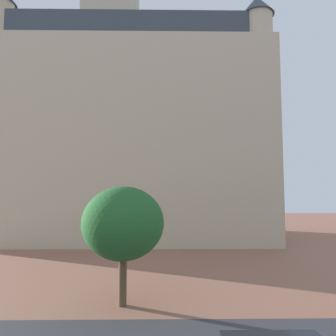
% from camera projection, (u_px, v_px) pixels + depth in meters
% --- Properties ---
extents(ground_plane, '(120.00, 120.00, 0.00)m').
position_uv_depth(ground_plane, '(158.00, 325.00, 11.12)').
color(ground_plane, '#93604C').
extents(landmark_building, '(28.16, 14.42, 35.69)m').
position_uv_depth(landmark_building, '(131.00, 132.00, 33.76)').
color(landmark_building, beige).
rests_on(landmark_building, ground_plane).
extents(tree_curb_far, '(3.59, 3.59, 5.14)m').
position_uv_depth(tree_curb_far, '(123.00, 223.00, 13.28)').
color(tree_curb_far, brown).
rests_on(tree_curb_far, ground_plane).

